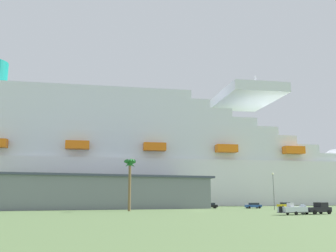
# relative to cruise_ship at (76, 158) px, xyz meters

# --- Properties ---
(ground_plane) EXTENTS (600.00, 600.00, 0.00)m
(ground_plane) POSITION_rel_cruise_ship_xyz_m (25.17, -36.94, -18.10)
(ground_plane) COLOR #567042
(cruise_ship) EXTENTS (274.78, 59.25, 61.09)m
(cruise_ship) POSITION_rel_cruise_ship_xyz_m (0.00, 0.00, 0.00)
(cruise_ship) COLOR white
(cruise_ship) RESTS_ON ground_plane
(terminal_building) EXTENTS (66.10, 32.18, 9.10)m
(terminal_building) POSITION_rel_cruise_ship_xyz_m (3.81, -37.01, -13.53)
(terminal_building) COLOR slate
(terminal_building) RESTS_ON ground_plane
(pickup_truck) EXTENTS (5.86, 3.04, 2.20)m
(pickup_truck) POSITION_rel_cruise_ship_xyz_m (41.82, -86.62, -17.05)
(pickup_truck) COLOR black
(pickup_truck) RESTS_ON ground_plane
(small_boat_on_trailer) EXTENTS (7.53, 3.13, 2.15)m
(small_boat_on_trailer) POSITION_rel_cruise_ship_xyz_m (36.13, -87.62, -17.14)
(small_boat_on_trailer) COLOR #595960
(small_boat_on_trailer) RESTS_ON ground_plane
(palm_tree) EXTENTS (3.02, 2.93, 12.08)m
(palm_tree) POSITION_rel_cruise_ship_xyz_m (9.83, -61.42, -8.52)
(palm_tree) COLOR brown
(palm_tree) RESTS_ON ground_plane
(street_lamp) EXTENTS (0.56, 0.56, 9.41)m
(street_lamp) POSITION_rel_cruise_ship_xyz_m (46.71, -63.47, -12.11)
(street_lamp) COLOR slate
(street_lamp) RESTS_ON ground_plane
(parked_car_silver_sedan) EXTENTS (4.77, 2.28, 1.58)m
(parked_car_silver_sedan) POSITION_rel_cruise_ship_xyz_m (-15.65, -50.03, -17.27)
(parked_car_silver_sedan) COLOR silver
(parked_car_silver_sedan) RESTS_ON ground_plane
(parked_car_blue_suv) EXTENTS (4.67, 2.56, 1.58)m
(parked_car_blue_suv) POSITION_rel_cruise_ship_xyz_m (47.28, -51.67, -17.27)
(parked_car_blue_suv) COLOR #264C99
(parked_car_blue_suv) RESTS_ON ground_plane
(parked_car_yellow_taxi) EXTENTS (4.99, 2.64, 1.58)m
(parked_car_yellow_taxi) POSITION_rel_cruise_ship_xyz_m (60.45, -47.18, -17.27)
(parked_car_yellow_taxi) COLOR yellow
(parked_car_yellow_taxi) RESTS_ON ground_plane
(parked_car_black_coupe) EXTENTS (4.51, 2.57, 1.58)m
(parked_car_black_coupe) POSITION_rel_cruise_ship_xyz_m (35.76, -47.44, -17.27)
(parked_car_black_coupe) COLOR black
(parked_car_black_coupe) RESTS_ON ground_plane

